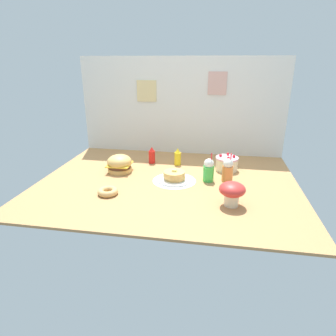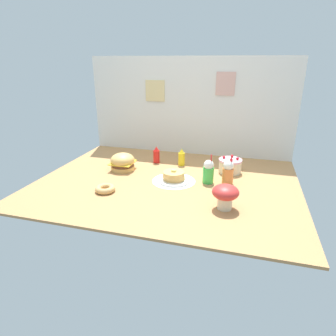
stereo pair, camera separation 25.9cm
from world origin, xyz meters
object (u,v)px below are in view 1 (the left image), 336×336
donut_pink_glaze (108,191)px  ketchup_bottle (152,156)px  pancake_stack (174,176)px  mushroom_stool (232,192)px  orange_float_cup (228,170)px  burger (120,164)px  mustard_bottle (178,157)px  cream_soda_cup (209,170)px  layer_cake (227,163)px

donut_pink_glaze → ketchup_bottle: bearing=77.1°
pancake_stack → mushroom_stool: (0.48, -0.39, 0.07)m
pancake_stack → orange_float_cup: size_ratio=1.13×
pancake_stack → mushroom_stool: 0.63m
burger → ketchup_bottle: 0.39m
mustard_bottle → orange_float_cup: orange_float_cup is taller
ketchup_bottle → orange_float_cup: bearing=-25.0°
cream_soda_cup → mushroom_stool: (0.19, -0.44, 0.01)m
cream_soda_cup → orange_float_cup: same height
pancake_stack → cream_soda_cup: size_ratio=1.13×
orange_float_cup → pancake_stack: bearing=-170.5°
orange_float_cup → donut_pink_glaze: bearing=-155.0°
layer_cake → ketchup_bottle: (-0.76, 0.08, 0.01)m
pancake_stack → donut_pink_glaze: size_ratio=1.83×
burger → mushroom_stool: 1.17m
pancake_stack → orange_float_cup: (0.46, 0.08, 0.06)m
pancake_stack → mustard_bottle: size_ratio=1.70×
layer_cake → mustard_bottle: mustard_bottle is taller
pancake_stack → ketchup_bottle: 0.53m
layer_cake → ketchup_bottle: ketchup_bottle is taller
donut_pink_glaze → mushroom_stool: mushroom_stool is taller
orange_float_cup → ketchup_bottle: bearing=155.0°
burger → mustard_bottle: bearing=28.5°
ketchup_bottle → donut_pink_glaze: size_ratio=1.08×
orange_float_cup → donut_pink_glaze: 1.05m
ketchup_bottle → mustard_bottle: (0.27, -0.01, 0.00)m
layer_cake → mustard_bottle: 0.50m
burger → donut_pink_glaze: (0.07, -0.51, -0.05)m
layer_cake → mushroom_stool: bearing=-88.3°
layer_cake → orange_float_cup: bearing=-89.7°
orange_float_cup → donut_pink_glaze: orange_float_cup is taller
burger → layer_cake: (1.01, 0.21, -0.01)m
donut_pink_glaze → mustard_bottle: bearing=60.2°
ketchup_bottle → orange_float_cup: size_ratio=0.67×
ketchup_bottle → mustard_bottle: 0.27m
pancake_stack → layer_cake: 0.58m
pancake_stack → mushroom_stool: bearing=-39.0°
mushroom_stool → mustard_bottle: bearing=122.2°
ketchup_bottle → donut_pink_glaze: (-0.18, -0.80, -0.06)m
mustard_bottle → donut_pink_glaze: size_ratio=1.08×
cream_soda_cup → mushroom_stool: cream_soda_cup is taller
mustard_bottle → donut_pink_glaze: (-0.45, -0.79, -0.06)m
ketchup_bottle → layer_cake: bearing=-5.8°
orange_float_cup → mushroom_stool: 0.47m
ketchup_bottle → donut_pink_glaze: ketchup_bottle is taller
mustard_bottle → pancake_stack: bearing=-85.9°
burger → donut_pink_glaze: bearing=-82.2°
orange_float_cup → mustard_bottle: bearing=144.8°
mustard_bottle → donut_pink_glaze: bearing=-119.8°
pancake_stack → mustard_bottle: bearing=94.1°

